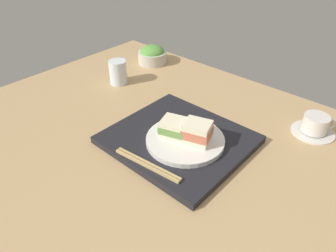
{
  "coord_description": "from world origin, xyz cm",
  "views": [
    {
      "loc": [
        47.42,
        -54.43,
        55.85
      ],
      "look_at": [
        -0.85,
        -0.49,
        5.0
      ],
      "focal_mm": 33.35,
      "sensor_mm": 36.0,
      "label": 1
    }
  ],
  "objects_px": {
    "chopsticks_pair": "(147,164)",
    "drinking_glass": "(118,72)",
    "sandwich_near": "(174,128)",
    "salad_bowl": "(152,55)",
    "coffee_cup": "(315,126)",
    "sandwich_plate": "(185,140)",
    "sandwich_far": "(197,132)"
  },
  "relations": [
    {
      "from": "salad_bowl",
      "to": "coffee_cup",
      "type": "relative_size",
      "value": 0.98
    },
    {
      "from": "salad_bowl",
      "to": "chopsticks_pair",
      "type": "distance_m",
      "value": 0.69
    },
    {
      "from": "coffee_cup",
      "to": "sandwich_far",
      "type": "bearing_deg",
      "value": -124.53
    },
    {
      "from": "sandwich_near",
      "to": "sandwich_far",
      "type": "bearing_deg",
      "value": 16.87
    },
    {
      "from": "chopsticks_pair",
      "to": "sandwich_far",
      "type": "bearing_deg",
      "value": 74.24
    },
    {
      "from": "sandwich_plate",
      "to": "drinking_glass",
      "type": "xyz_separation_m",
      "value": [
        -0.44,
        0.14,
        0.02
      ]
    },
    {
      "from": "salad_bowl",
      "to": "coffee_cup",
      "type": "distance_m",
      "value": 0.73
    },
    {
      "from": "salad_bowl",
      "to": "drinking_glass",
      "type": "bearing_deg",
      "value": -80.54
    },
    {
      "from": "chopsticks_pair",
      "to": "drinking_glass",
      "type": "height_order",
      "value": "drinking_glass"
    },
    {
      "from": "sandwich_plate",
      "to": "sandwich_far",
      "type": "height_order",
      "value": "sandwich_far"
    },
    {
      "from": "sandwich_plate",
      "to": "chopsticks_pair",
      "type": "height_order",
      "value": "sandwich_plate"
    },
    {
      "from": "sandwich_near",
      "to": "drinking_glass",
      "type": "relative_size",
      "value": 0.99
    },
    {
      "from": "drinking_glass",
      "to": "sandwich_far",
      "type": "bearing_deg",
      "value": -15.21
    },
    {
      "from": "sandwich_near",
      "to": "drinking_glass",
      "type": "xyz_separation_m",
      "value": [
        -0.41,
        0.15,
        -0.01
      ]
    },
    {
      "from": "sandwich_plate",
      "to": "coffee_cup",
      "type": "relative_size",
      "value": 1.73
    },
    {
      "from": "sandwich_plate",
      "to": "chopsticks_pair",
      "type": "distance_m",
      "value": 0.14
    },
    {
      "from": "sandwich_far",
      "to": "salad_bowl",
      "type": "height_order",
      "value": "sandwich_far"
    },
    {
      "from": "salad_bowl",
      "to": "drinking_glass",
      "type": "distance_m",
      "value": 0.23
    },
    {
      "from": "coffee_cup",
      "to": "chopsticks_pair",
      "type": "bearing_deg",
      "value": -119.04
    },
    {
      "from": "sandwich_far",
      "to": "sandwich_near",
      "type": "bearing_deg",
      "value": -163.13
    },
    {
      "from": "sandwich_near",
      "to": "drinking_glass",
      "type": "height_order",
      "value": "drinking_glass"
    },
    {
      "from": "sandwich_plate",
      "to": "sandwich_far",
      "type": "relative_size",
      "value": 2.44
    },
    {
      "from": "sandwich_plate",
      "to": "sandwich_near",
      "type": "relative_size",
      "value": 2.45
    },
    {
      "from": "sandwich_plate",
      "to": "sandwich_far",
      "type": "xyz_separation_m",
      "value": [
        0.03,
        0.01,
        0.04
      ]
    },
    {
      "from": "sandwich_far",
      "to": "sandwich_plate",
      "type": "bearing_deg",
      "value": -163.13
    },
    {
      "from": "chopsticks_pair",
      "to": "drinking_glass",
      "type": "bearing_deg",
      "value": 147.31
    },
    {
      "from": "sandwich_near",
      "to": "salad_bowl",
      "type": "xyz_separation_m",
      "value": [
        -0.45,
        0.37,
        -0.02
      ]
    },
    {
      "from": "sandwich_near",
      "to": "chopsticks_pair",
      "type": "xyz_separation_m",
      "value": [
        0.02,
        -0.13,
        -0.04
      ]
    },
    {
      "from": "sandwich_near",
      "to": "coffee_cup",
      "type": "bearing_deg",
      "value": 49.87
    },
    {
      "from": "sandwich_plate",
      "to": "coffee_cup",
      "type": "distance_m",
      "value": 0.4
    },
    {
      "from": "sandwich_far",
      "to": "coffee_cup",
      "type": "distance_m",
      "value": 0.37
    },
    {
      "from": "coffee_cup",
      "to": "drinking_glass",
      "type": "distance_m",
      "value": 0.71
    }
  ]
}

